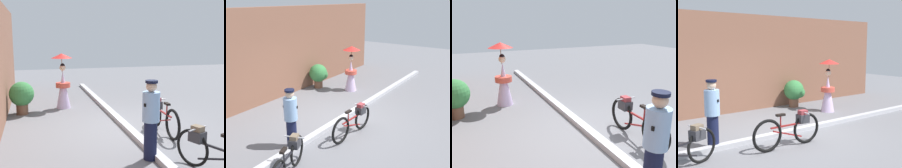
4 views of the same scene
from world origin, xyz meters
TOP-DOWN VIEW (x-y plane):
  - ground_plane at (0.00, 0.00)m, footprint 30.00×30.00m
  - building_wall at (0.00, 3.33)m, footprint 14.00×0.40m
  - sidewalk_curb at (0.00, 0.00)m, footprint 14.00×0.20m
  - bicycle_near_officer at (-0.53, -0.80)m, footprint 1.83×0.48m
  - bicycle_far_side at (-2.92, -0.65)m, footprint 1.65×0.73m
  - person_officer at (-2.02, 0.15)m, footprint 0.34×0.36m
  - person_with_parasol at (2.74, 1.35)m, footprint 0.70×0.70m
  - potted_plant_by_door at (2.26, 2.68)m, footprint 0.78×0.77m

SIDE VIEW (x-z plane):
  - ground_plane at x=0.00m, z-range 0.00..0.00m
  - sidewalk_curb at x=0.00m, z-range 0.00..0.12m
  - bicycle_far_side at x=-2.92m, z-range 0.02..0.83m
  - bicycle_near_officer at x=-0.53m, z-range 0.02..0.84m
  - potted_plant_by_door at x=2.26m, z-range 0.08..1.12m
  - person_officer at x=-2.02m, z-range 0.05..1.64m
  - person_with_parasol at x=2.74m, z-range -0.04..1.82m
  - building_wall at x=0.00m, z-range 0.00..3.44m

